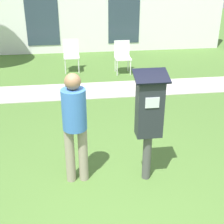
{
  "coord_description": "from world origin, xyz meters",
  "views": [
    {
      "loc": [
        -0.55,
        -3.11,
        2.75
      ],
      "look_at": [
        -0.05,
        0.52,
        1.05
      ],
      "focal_mm": 50.0,
      "sensor_mm": 36.0,
      "label": 1
    }
  ],
  "objects_px": {
    "parking_meter": "(149,114)",
    "outdoor_chair_left": "(71,53)",
    "outdoor_chair_middle": "(122,54)",
    "person_standing": "(75,121)"
  },
  "relations": [
    {
      "from": "parking_meter",
      "to": "outdoor_chair_left",
      "type": "height_order",
      "value": "parking_meter"
    },
    {
      "from": "parking_meter",
      "to": "outdoor_chair_middle",
      "type": "relative_size",
      "value": 1.77
    },
    {
      "from": "parking_meter",
      "to": "outdoor_chair_middle",
      "type": "xyz_separation_m",
      "value": [
        0.49,
        4.98,
        -0.49
      ]
    },
    {
      "from": "outdoor_chair_left",
      "to": "outdoor_chair_middle",
      "type": "relative_size",
      "value": 1.0
    },
    {
      "from": "parking_meter",
      "to": "outdoor_chair_left",
      "type": "distance_m",
      "value": 5.45
    },
    {
      "from": "person_standing",
      "to": "outdoor_chair_left",
      "type": "xyz_separation_m",
      "value": [
        0.03,
        5.25,
        -0.4
      ]
    },
    {
      "from": "person_standing",
      "to": "outdoor_chair_left",
      "type": "height_order",
      "value": "person_standing"
    },
    {
      "from": "outdoor_chair_middle",
      "to": "parking_meter",
      "type": "bearing_deg",
      "value": -90.32
    },
    {
      "from": "person_standing",
      "to": "outdoor_chair_left",
      "type": "relative_size",
      "value": 1.76
    },
    {
      "from": "parking_meter",
      "to": "outdoor_chair_middle",
      "type": "height_order",
      "value": "parking_meter"
    }
  ]
}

